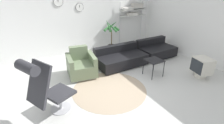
% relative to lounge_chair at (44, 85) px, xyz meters
% --- Properties ---
extents(ground_plane, '(12.00, 12.00, 0.00)m').
position_rel_lounge_chair_xyz_m(ground_plane, '(1.69, 0.38, -0.75)').
color(ground_plane, silver).
extents(wall_back, '(12.00, 0.09, 2.80)m').
position_rel_lounge_chair_xyz_m(wall_back, '(1.69, 3.23, 0.65)').
color(wall_back, white).
rests_on(wall_back, ground_plane).
extents(wall_right, '(0.06, 12.00, 2.80)m').
position_rel_lounge_chair_xyz_m(wall_right, '(5.08, 0.38, 0.65)').
color(wall_right, white).
rests_on(wall_right, ground_plane).
extents(round_rug, '(1.87, 1.87, 0.01)m').
position_rel_lounge_chair_xyz_m(round_rug, '(1.52, 0.26, -0.75)').
color(round_rug, tan).
rests_on(round_rug, ground_plane).
extents(lounge_chair, '(1.01, 0.83, 1.29)m').
position_rel_lounge_chair_xyz_m(lounge_chair, '(0.00, 0.00, 0.00)').
color(lounge_chair, '#BCBCC1').
rests_on(lounge_chair, ground_plane).
extents(armchair_red, '(0.87, 0.91, 0.81)m').
position_rel_lounge_chair_xyz_m(armchair_red, '(1.19, 1.35, -0.45)').
color(armchair_red, silver).
rests_on(armchair_red, ground_plane).
extents(couch_low, '(1.60, 0.88, 0.62)m').
position_rel_lounge_chair_xyz_m(couch_low, '(2.54, 1.38, -0.52)').
color(couch_low, black).
rests_on(couch_low, ground_plane).
extents(couch_second, '(1.28, 0.88, 0.62)m').
position_rel_lounge_chair_xyz_m(couch_second, '(4.07, 1.42, -0.52)').
color(couch_second, black).
rests_on(couch_second, ground_plane).
extents(side_table, '(0.45, 0.45, 0.49)m').
position_rel_lounge_chair_xyz_m(side_table, '(3.00, 0.32, -0.31)').
color(side_table, black).
rests_on(side_table, ground_plane).
extents(crt_television, '(0.52, 0.58, 0.58)m').
position_rel_lounge_chair_xyz_m(crt_television, '(4.13, -0.42, -0.43)').
color(crt_television, beige).
rests_on(crt_television, ground_plane).
extents(potted_plant, '(0.59, 0.62, 1.28)m').
position_rel_lounge_chair_xyz_m(potted_plant, '(2.85, 2.54, -0.18)').
color(potted_plant, silver).
rests_on(potted_plant, ground_plane).
extents(shelf_unit, '(1.17, 0.28, 1.80)m').
position_rel_lounge_chair_xyz_m(shelf_unit, '(4.12, 3.00, 0.71)').
color(shelf_unit, '#BCBCC1').
rests_on(shelf_unit, ground_plane).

